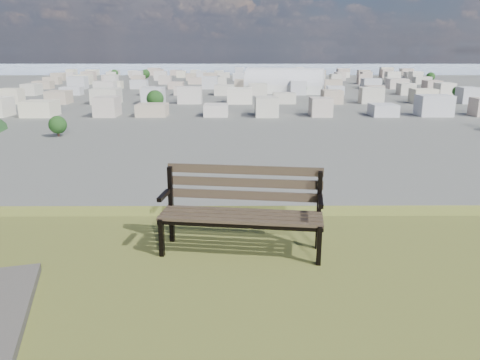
{
  "coord_description": "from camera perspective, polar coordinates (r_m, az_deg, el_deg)",
  "views": [
    {
      "loc": [
        -1.24,
        -2.09,
        27.21
      ],
      "look_at": [
        -1.21,
        4.79,
        25.3
      ],
      "focal_mm": 35.0,
      "sensor_mm": 36.0,
      "label": 1
    }
  ],
  "objects": [
    {
      "name": "city_trees",
      "position": [
        322.85,
        -4.87,
        11.46
      ],
      "size": [
        406.52,
        387.2,
        9.98
      ],
      "color": "#312118",
      "rests_on": "ground"
    },
    {
      "name": "city_blocks",
      "position": [
        397.25,
        -0.13,
        12.06
      ],
      "size": [
        395.0,
        361.0,
        7.0
      ],
      "color": "beige",
      "rests_on": "ground"
    },
    {
      "name": "arena",
      "position": [
        318.89,
        5.44,
        11.43
      ],
      "size": [
        54.59,
        33.73,
        21.45
      ],
      "rotation": [
        0.0,
        0.0,
        -0.26
      ],
      "color": "silver",
      "rests_on": "ground"
    },
    {
      "name": "bay_water",
      "position": [
        902.5,
        -0.23,
        13.76
      ],
      "size": [
        2400.0,
        700.0,
        0.12
      ],
      "primitive_type": "cube",
      "color": "#9AA7C4",
      "rests_on": "ground"
    },
    {
      "name": "far_hills",
      "position": [
        1406.29,
        -2.84,
        15.4
      ],
      "size": [
        2050.0,
        340.0,
        60.0
      ],
      "color": "#9FB2C5",
      "rests_on": "ground"
    },
    {
      "name": "park_bench",
      "position": [
        5.26,
        0.26,
        -3.09
      ],
      "size": [
        1.86,
        0.81,
        0.94
      ],
      "rotation": [
        0.0,
        0.0,
        -0.13
      ],
      "color": "#473929",
      "rests_on": "hilltop_mesa"
    }
  ]
}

